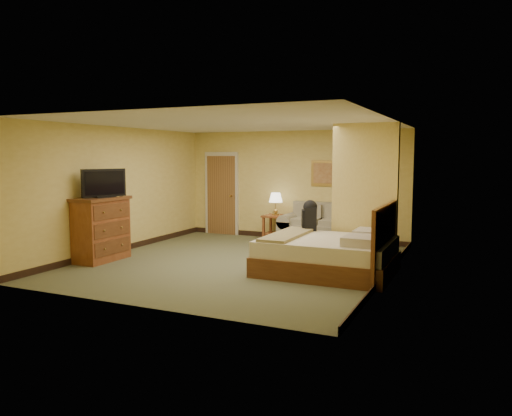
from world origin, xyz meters
The scene contains 17 objects.
floor centered at (0.00, 0.00, 0.00)m, with size 6.00×6.00×0.00m, color brown.
ceiling centered at (0.00, 0.00, 2.60)m, with size 6.00×6.00×0.00m, color white.
back_wall centered at (0.00, 3.00, 1.30)m, with size 5.50×0.02×2.60m, color #E1C560.
left_wall centered at (-2.75, 0.00, 1.30)m, with size 0.02×6.00×2.60m, color #E1C560.
right_wall centered at (2.75, 0.00, 1.30)m, with size 0.02×6.00×2.60m, color #E1C560.
partition centered at (2.15, 0.93, 1.30)m, with size 1.20×0.15×2.60m, color #E1C560.
door centered at (-1.95, 2.96, 1.03)m, with size 0.94×0.16×2.10m.
baseboard centered at (0.00, 2.99, 0.06)m, with size 5.50×0.02×0.12m, color black.
loveseat centered at (0.83, 2.58, 0.30)m, with size 1.85×0.86×0.94m.
side_table centered at (-0.32, 2.65, 0.40)m, with size 0.55×0.55×0.60m.
table_lamp centered at (-0.32, 2.65, 1.00)m, with size 0.32×0.32×0.53m.
coffee_table centered at (0.89, 0.96, 0.32)m, with size 0.77×0.77×0.45m.
wall_picture centered at (0.83, 2.97, 1.60)m, with size 0.77×0.04×0.60m.
dresser centered at (-2.48, -0.90, 0.62)m, with size 0.60×1.15×1.22m.
tv centered at (-2.38, -0.90, 1.48)m, with size 0.38×0.84×0.54m.
bed centered at (1.81, -0.10, 0.33)m, with size 2.21×1.88×1.22m.
backpack centered at (1.17, 0.71, 0.90)m, with size 0.33×0.39×0.58m.
Camera 1 is at (4.12, -8.26, 2.01)m, focal length 35.00 mm.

